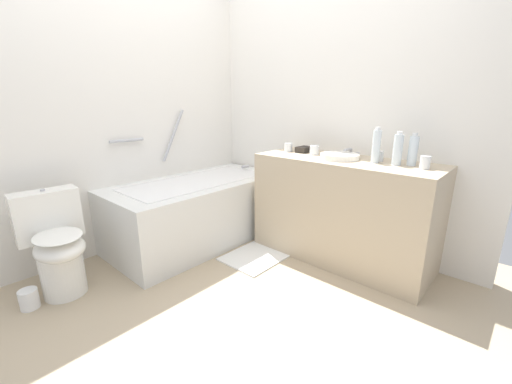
{
  "coord_description": "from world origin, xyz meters",
  "views": [
    {
      "loc": [
        -1.22,
        -1.48,
        1.28
      ],
      "look_at": [
        0.59,
        0.15,
        0.58
      ],
      "focal_mm": 22.3,
      "sensor_mm": 36.0,
      "label": 1
    }
  ],
  "objects": [
    {
      "name": "vanity_counter",
      "position": [
        1.07,
        -0.36,
        0.42
      ],
      "size": [
        0.56,
        1.42,
        0.84
      ],
      "primitive_type": "cube",
      "color": "tan",
      "rests_on": "ground_plane"
    },
    {
      "name": "water_bottle_0",
      "position": [
        1.15,
        -0.82,
        0.95
      ],
      "size": [
        0.06,
        0.06,
        0.23
      ],
      "color": "silver",
      "rests_on": "vanity_counter"
    },
    {
      "name": "wall_right_mirror",
      "position": [
        1.4,
        0.0,
        1.17
      ],
      "size": [
        0.1,
        2.81,
        2.33
      ],
      "primitive_type": "cube",
      "color": "white",
      "rests_on": "ground_plane"
    },
    {
      "name": "toilet",
      "position": [
        -0.67,
        0.83,
        0.35
      ],
      "size": [
        0.41,
        0.52,
        0.71
      ],
      "rotation": [
        0.0,
        0.0,
        -1.65
      ],
      "color": "white",
      "rests_on": "ground_plane"
    },
    {
      "name": "ground_plane",
      "position": [
        0.0,
        0.0,
        0.0
      ],
      "size": [
        3.69,
        3.69,
        0.0
      ],
      "primitive_type": "plane",
      "color": "tan"
    },
    {
      "name": "drinking_glass_0",
      "position": [
        1.08,
        -0.92,
        0.88
      ],
      "size": [
        0.07,
        0.07,
        0.09
      ],
      "primitive_type": "cylinder",
      "color": "white",
      "rests_on": "vanity_counter"
    },
    {
      "name": "toilet_paper_roll",
      "position": [
        -0.88,
        0.77,
        0.06
      ],
      "size": [
        0.11,
        0.11,
        0.13
      ],
      "primitive_type": "cylinder",
      "color": "white",
      "rests_on": "ground_plane"
    },
    {
      "name": "drinking_glass_1",
      "position": [
        1.08,
        0.2,
        0.88
      ],
      "size": [
        0.07,
        0.07,
        0.08
      ],
      "primitive_type": "cylinder",
      "color": "white",
      "rests_on": "vanity_counter"
    },
    {
      "name": "bathtub",
      "position": [
        0.52,
        0.81,
        0.31
      ],
      "size": [
        1.62,
        0.79,
        1.2
      ],
      "color": "silver",
      "rests_on": "ground_plane"
    },
    {
      "name": "drinking_glass_3",
      "position": [
        1.15,
        -0.58,
        0.88
      ],
      "size": [
        0.07,
        0.07,
        0.08
      ],
      "primitive_type": "cylinder",
      "color": "white",
      "rests_on": "vanity_counter"
    },
    {
      "name": "wall_back_tiled",
      "position": [
        0.0,
        1.25,
        1.17
      ],
      "size": [
        3.09,
        0.1,
        2.33
      ],
      "primitive_type": "cube",
      "color": "white",
      "rests_on": "ground_plane"
    },
    {
      "name": "water_bottle_2",
      "position": [
        1.07,
        -0.59,
        0.96
      ],
      "size": [
        0.06,
        0.06,
        0.26
      ],
      "color": "silver",
      "rests_on": "vanity_counter"
    },
    {
      "name": "sink_basin",
      "position": [
        1.05,
        -0.32,
        0.86
      ],
      "size": [
        0.3,
        0.3,
        0.04
      ],
      "primitive_type": "cylinder",
      "color": "white",
      "rests_on": "vanity_counter"
    },
    {
      "name": "sink_faucet",
      "position": [
        1.22,
        -0.32,
        0.87
      ],
      "size": [
        0.13,
        0.15,
        0.07
      ],
      "color": "#AAAAAF",
      "rests_on": "vanity_counter"
    },
    {
      "name": "bath_mat",
      "position": [
        0.68,
        0.16,
        0.01
      ],
      "size": [
        0.7,
        0.43,
        0.01
      ],
      "primitive_type": "cube",
      "color": "white",
      "rests_on": "ground_plane"
    },
    {
      "name": "amenity_basket",
      "position": [
        1.14,
        0.08,
        0.87
      ],
      "size": [
        0.14,
        0.1,
        0.05
      ],
      "primitive_type": "cube",
      "color": "#2D2823",
      "rests_on": "vanity_counter"
    },
    {
      "name": "water_bottle_1",
      "position": [
        1.09,
        -0.73,
        0.95
      ],
      "size": [
        0.06,
        0.06,
        0.24
      ],
      "color": "silver",
      "rests_on": "vanity_counter"
    },
    {
      "name": "drinking_glass_2",
      "position": [
        1.09,
        -0.06,
        0.88
      ],
      "size": [
        0.08,
        0.08,
        0.08
      ],
      "primitive_type": "cylinder",
      "color": "white",
      "rests_on": "vanity_counter"
    }
  ]
}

